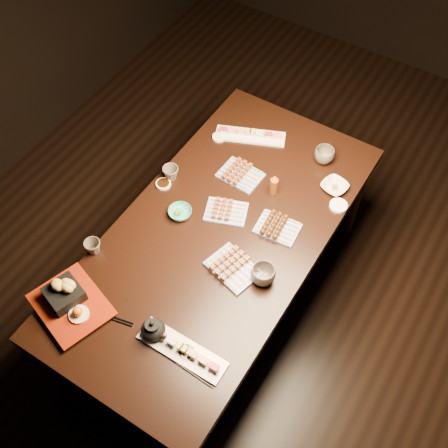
% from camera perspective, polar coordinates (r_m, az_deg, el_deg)
% --- Properties ---
extents(ground, '(5.00, 5.00, 0.00)m').
position_cam_1_polar(ground, '(3.25, 3.71, -8.75)').
color(ground, black).
rests_on(ground, ground).
extents(dining_table, '(1.08, 1.88, 0.75)m').
position_cam_1_polar(dining_table, '(2.93, -0.52, -5.15)').
color(dining_table, black).
rests_on(dining_table, ground).
extents(sushi_platter_near, '(0.39, 0.11, 0.05)m').
position_cam_1_polar(sushi_platter_near, '(2.32, -4.28, -12.52)').
color(sushi_platter_near, white).
rests_on(sushi_platter_near, dining_table).
extents(sushi_platter_far, '(0.38, 0.24, 0.04)m').
position_cam_1_polar(sushi_platter_far, '(2.99, 2.69, 9.13)').
color(sushi_platter_far, white).
rests_on(sushi_platter_far, dining_table).
extents(yakitori_plate_center, '(0.23, 0.20, 0.05)m').
position_cam_1_polar(yakitori_plate_center, '(2.66, 0.22, 1.47)').
color(yakitori_plate_center, '#828EB6').
rests_on(yakitori_plate_center, dining_table).
extents(yakitori_plate_right, '(0.26, 0.21, 0.06)m').
position_cam_1_polar(yakitori_plate_right, '(2.48, 0.90, -4.29)').
color(yakitori_plate_right, '#828EB6').
rests_on(yakitori_plate_right, dining_table).
extents(yakitori_plate_left, '(0.21, 0.16, 0.05)m').
position_cam_1_polar(yakitori_plate_left, '(2.80, 1.68, 5.22)').
color(yakitori_plate_left, '#828EB6').
rests_on(yakitori_plate_left, dining_table).
extents(tsukune_plate, '(0.21, 0.16, 0.05)m').
position_cam_1_polar(tsukune_plate, '(2.62, 5.48, -0.21)').
color(tsukune_plate, '#828EB6').
rests_on(tsukune_plate, dining_table).
extents(edamame_bowl_green, '(0.15, 0.15, 0.04)m').
position_cam_1_polar(edamame_bowl_green, '(2.67, -4.48, 1.16)').
color(edamame_bowl_green, '#349E7A').
rests_on(edamame_bowl_green, dining_table).
extents(edamame_bowl_cream, '(0.15, 0.15, 0.03)m').
position_cam_1_polar(edamame_bowl_cream, '(2.81, 11.16, 3.75)').
color(edamame_bowl_cream, beige).
rests_on(edamame_bowl_cream, dining_table).
extents(tempura_tray, '(0.39, 0.35, 0.12)m').
position_cam_1_polar(tempura_tray, '(2.45, -15.45, -7.50)').
color(tempura_tray, black).
rests_on(tempura_tray, dining_table).
extents(teacup_near_left, '(0.08, 0.08, 0.07)m').
position_cam_1_polar(teacup_near_left, '(2.60, -13.16, -2.29)').
color(teacup_near_left, '#52493E').
rests_on(teacup_near_left, dining_table).
extents(teacup_mid_right, '(0.12, 0.12, 0.09)m').
position_cam_1_polar(teacup_mid_right, '(2.45, 3.99, -5.17)').
color(teacup_mid_right, '#52493E').
rests_on(teacup_mid_right, dining_table).
extents(teacup_far_left, '(0.09, 0.09, 0.07)m').
position_cam_1_polar(teacup_far_left, '(2.80, -5.43, 5.16)').
color(teacup_far_left, '#52493E').
rests_on(teacup_far_left, dining_table).
extents(teacup_far_right, '(0.10, 0.10, 0.08)m').
position_cam_1_polar(teacup_far_right, '(2.91, 10.15, 6.88)').
color(teacup_far_right, '#52493E').
rests_on(teacup_far_right, dining_table).
extents(teapot, '(0.14, 0.14, 0.10)m').
position_cam_1_polar(teapot, '(2.34, -7.24, -10.46)').
color(teapot, black).
rests_on(teapot, dining_table).
extents(condiment_bottle, '(0.04, 0.04, 0.12)m').
position_cam_1_polar(condiment_bottle, '(2.72, 5.11, 4.07)').
color(condiment_bottle, brown).
rests_on(condiment_bottle, dining_table).
extents(sauce_dish_west, '(0.09, 0.09, 0.01)m').
position_cam_1_polar(sauce_dish_west, '(2.80, -6.18, 4.06)').
color(sauce_dish_west, white).
rests_on(sauce_dish_west, dining_table).
extents(sauce_dish_east, '(0.12, 0.12, 0.02)m').
position_cam_1_polar(sauce_dish_east, '(2.75, 11.55, 1.83)').
color(sauce_dish_east, white).
rests_on(sauce_dish_east, dining_table).
extents(sauce_dish_se, '(0.10, 0.10, 0.01)m').
position_cam_1_polar(sauce_dish_se, '(2.33, -3.82, -12.91)').
color(sauce_dish_se, white).
rests_on(sauce_dish_se, dining_table).
extents(sauce_dish_nw, '(0.10, 0.10, 0.01)m').
position_cam_1_polar(sauce_dish_nw, '(2.99, -0.51, 8.82)').
color(sauce_dish_nw, white).
rests_on(sauce_dish_nw, dining_table).
extents(chopsticks_near, '(0.23, 0.07, 0.01)m').
position_cam_1_polar(chopsticks_near, '(2.44, -11.63, -9.19)').
color(chopsticks_near, black).
rests_on(chopsticks_near, dining_table).
extents(chopsticks_se, '(0.22, 0.03, 0.01)m').
position_cam_1_polar(chopsticks_se, '(2.30, -3.34, -14.72)').
color(chopsticks_se, black).
rests_on(chopsticks_se, dining_table).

